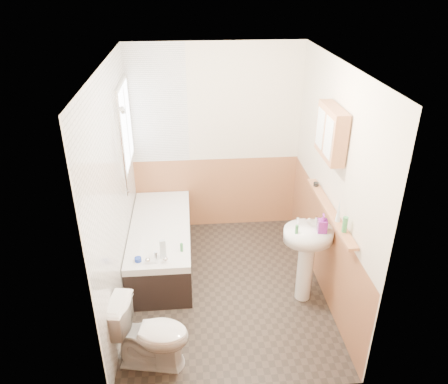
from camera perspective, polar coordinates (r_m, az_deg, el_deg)
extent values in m
plane|color=black|center=(5.13, 0.15, -12.27)|extent=(2.80, 2.80, 0.00)
plane|color=white|center=(4.02, 0.19, 16.32)|extent=(2.80, 2.80, 0.00)
cube|color=beige|center=(5.72, -1.09, 6.70)|extent=(2.20, 0.02, 2.50)
cube|color=beige|center=(3.25, 2.41, -11.14)|extent=(2.20, 0.02, 2.50)
cube|color=beige|center=(4.48, -14.11, -0.31)|extent=(0.02, 2.80, 2.50)
cube|color=beige|center=(4.65, 13.91, 0.79)|extent=(0.02, 2.80, 2.50)
cube|color=#B07148|center=(5.02, 12.72, -6.89)|extent=(0.01, 2.80, 1.00)
cube|color=#B07148|center=(3.78, 2.13, -19.86)|extent=(2.20, 0.01, 1.00)
cube|color=#B07148|center=(6.01, -1.01, -0.08)|extent=(2.20, 0.01, 1.00)
cube|color=white|center=(4.48, -13.83, -0.30)|extent=(0.01, 2.80, 2.50)
cube|color=white|center=(5.54, -8.77, 11.15)|extent=(0.75, 0.01, 1.50)
cube|color=white|center=(5.19, -12.72, 8.52)|extent=(0.03, 0.79, 0.99)
cube|color=white|center=(5.19, -12.58, 8.53)|extent=(0.01, 0.70, 0.90)
cube|color=white|center=(5.19, -12.57, 8.53)|extent=(0.01, 0.04, 0.90)
cube|color=black|center=(5.40, -8.14, -7.11)|extent=(0.70, 1.70, 0.47)
cube|color=white|center=(5.25, -8.34, -4.64)|extent=(0.70, 1.70, 0.08)
cube|color=white|center=(5.26, -8.33, -4.73)|extent=(0.56, 1.56, 0.04)
cylinder|color=silver|center=(4.57, -8.84, -8.45)|extent=(0.04, 0.04, 0.14)
sphere|color=silver|center=(4.60, -9.95, -8.78)|extent=(0.06, 0.06, 0.06)
sphere|color=silver|center=(4.58, -7.68, -8.72)|extent=(0.06, 0.06, 0.06)
cylinder|color=silver|center=(4.69, -13.22, 5.82)|extent=(0.02, 0.02, 1.16)
cylinder|color=silver|center=(4.91, -12.57, 0.04)|extent=(0.04, 0.04, 0.02)
cylinder|color=silver|center=(4.53, -13.95, 12.08)|extent=(0.04, 0.04, 0.02)
cylinder|color=silver|center=(4.56, -13.11, 10.37)|extent=(0.06, 0.08, 0.08)
imported|color=white|center=(4.16, -9.56, -17.80)|extent=(0.77, 0.52, 0.69)
cylinder|color=white|center=(4.85, 10.49, -10.06)|extent=(0.17, 0.17, 0.72)
ellipsoid|color=white|center=(4.59, 10.98, -5.51)|extent=(0.52, 0.42, 0.14)
cylinder|color=silver|center=(4.59, 9.58, -3.77)|extent=(0.03, 0.03, 0.08)
cylinder|color=silver|center=(4.64, 11.97, -3.63)|extent=(0.03, 0.03, 0.08)
cylinder|color=silver|center=(4.58, 10.88, -3.51)|extent=(0.02, 0.11, 0.09)
cube|color=#B07148|center=(4.53, 13.65, -2.31)|extent=(0.10, 1.40, 0.03)
cube|color=#B07148|center=(4.34, 13.85, 7.53)|extent=(0.14, 0.56, 0.51)
cube|color=silver|center=(4.20, 13.49, 6.90)|extent=(0.01, 0.22, 0.38)
cube|color=silver|center=(4.44, 12.46, 8.14)|extent=(0.01, 0.22, 0.38)
cylinder|color=#388447|center=(4.14, 15.52, -4.11)|extent=(0.06, 0.06, 0.15)
cone|color=silver|center=(4.27, 14.79, -2.27)|extent=(0.06, 0.06, 0.25)
cylinder|color=black|center=(4.95, 11.94, 1.00)|extent=(0.07, 0.07, 0.04)
imported|color=purple|center=(4.51, 12.69, -4.59)|extent=(0.12, 0.22, 0.09)
cylinder|color=#388447|center=(4.44, 9.48, -4.84)|extent=(0.03, 0.03, 0.09)
cube|color=silver|center=(4.62, -8.00, -7.40)|extent=(0.07, 0.05, 0.21)
cylinder|color=#19339E|center=(4.66, -11.17, -8.64)|extent=(0.08, 0.08, 0.04)
cylinder|color=#388447|center=(4.73, -5.56, -7.21)|extent=(0.04, 0.04, 0.10)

